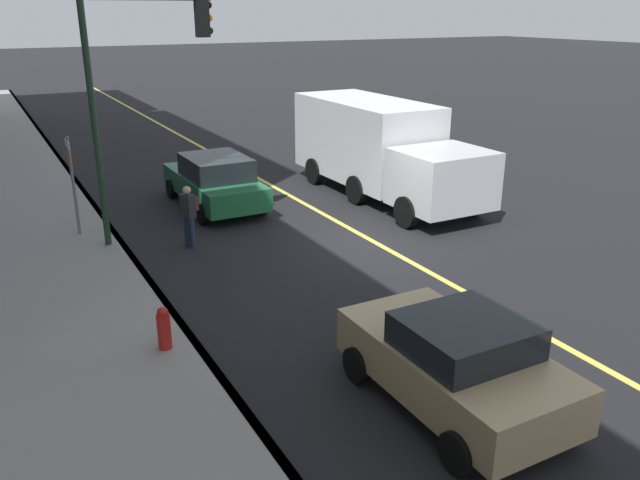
{
  "coord_description": "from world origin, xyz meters",
  "views": [
    {
      "loc": [
        -13.43,
        8.82,
        5.78
      ],
      "look_at": [
        -2.91,
        3.1,
        1.46
      ],
      "focal_mm": 36.06,
      "sensor_mm": 36.0,
      "label": 1
    }
  ],
  "objects_px": {
    "truck_white": "(380,147)",
    "traffic_light_mast": "(136,76)",
    "street_sign_post": "(73,180)",
    "fire_hydrant": "(164,332)",
    "car_green": "(215,181)",
    "pedestrian_with_backpack": "(189,212)",
    "car_tan": "(456,361)"
  },
  "relations": [
    {
      "from": "pedestrian_with_backpack",
      "to": "truck_white",
      "type": "bearing_deg",
      "value": -75.46
    },
    {
      "from": "pedestrian_with_backpack",
      "to": "street_sign_post",
      "type": "bearing_deg",
      "value": 50.86
    },
    {
      "from": "street_sign_post",
      "to": "fire_hydrant",
      "type": "bearing_deg",
      "value": -177.56
    },
    {
      "from": "car_tan",
      "to": "truck_white",
      "type": "height_order",
      "value": "truck_white"
    },
    {
      "from": "pedestrian_with_backpack",
      "to": "fire_hydrant",
      "type": "xyz_separation_m",
      "value": [
        -5.17,
        2.12,
        -0.46
      ]
    },
    {
      "from": "car_tan",
      "to": "car_green",
      "type": "distance_m",
      "value": 11.87
    },
    {
      "from": "car_green",
      "to": "pedestrian_with_backpack",
      "type": "height_order",
      "value": "car_green"
    },
    {
      "from": "truck_white",
      "to": "street_sign_post",
      "type": "xyz_separation_m",
      "value": [
        0.17,
        9.38,
        0.03
      ]
    },
    {
      "from": "street_sign_post",
      "to": "fire_hydrant",
      "type": "xyz_separation_m",
      "value": [
        -7.15,
        -0.3,
        -1.16
      ]
    },
    {
      "from": "car_green",
      "to": "car_tan",
      "type": "bearing_deg",
      "value": 177.91
    },
    {
      "from": "truck_white",
      "to": "pedestrian_with_backpack",
      "type": "height_order",
      "value": "truck_white"
    },
    {
      "from": "truck_white",
      "to": "pedestrian_with_backpack",
      "type": "bearing_deg",
      "value": 104.54
    },
    {
      "from": "car_tan",
      "to": "car_green",
      "type": "relative_size",
      "value": 0.82
    },
    {
      "from": "traffic_light_mast",
      "to": "street_sign_post",
      "type": "bearing_deg",
      "value": 52.44
    },
    {
      "from": "traffic_light_mast",
      "to": "street_sign_post",
      "type": "xyz_separation_m",
      "value": [
        1.23,
        1.6,
        -2.63
      ]
    },
    {
      "from": "car_green",
      "to": "truck_white",
      "type": "distance_m",
      "value": 5.38
    },
    {
      "from": "fire_hydrant",
      "to": "traffic_light_mast",
      "type": "bearing_deg",
      "value": -12.35
    },
    {
      "from": "car_green",
      "to": "traffic_light_mast",
      "type": "bearing_deg",
      "value": 131.72
    },
    {
      "from": "car_green",
      "to": "truck_white",
      "type": "height_order",
      "value": "truck_white"
    },
    {
      "from": "fire_hydrant",
      "to": "pedestrian_with_backpack",
      "type": "bearing_deg",
      "value": -22.3
    },
    {
      "from": "car_tan",
      "to": "pedestrian_with_backpack",
      "type": "bearing_deg",
      "value": 8.75
    },
    {
      "from": "car_tan",
      "to": "fire_hydrant",
      "type": "distance_m",
      "value": 5.02
    },
    {
      "from": "fire_hydrant",
      "to": "car_tan",
      "type": "bearing_deg",
      "value": -136.15
    },
    {
      "from": "truck_white",
      "to": "traffic_light_mast",
      "type": "height_order",
      "value": "traffic_light_mast"
    },
    {
      "from": "car_green",
      "to": "pedestrian_with_backpack",
      "type": "relative_size",
      "value": 2.9
    },
    {
      "from": "pedestrian_with_backpack",
      "to": "street_sign_post",
      "type": "height_order",
      "value": "street_sign_post"
    },
    {
      "from": "car_tan",
      "to": "fire_hydrant",
      "type": "xyz_separation_m",
      "value": [
        3.62,
        3.47,
        -0.31
      ]
    },
    {
      "from": "car_tan",
      "to": "car_green",
      "type": "height_order",
      "value": "car_green"
    },
    {
      "from": "traffic_light_mast",
      "to": "fire_hydrant",
      "type": "relative_size",
      "value": 6.72
    },
    {
      "from": "pedestrian_with_backpack",
      "to": "traffic_light_mast",
      "type": "relative_size",
      "value": 0.25
    },
    {
      "from": "street_sign_post",
      "to": "car_green",
      "type": "bearing_deg",
      "value": -75.4
    },
    {
      "from": "car_green",
      "to": "fire_hydrant",
      "type": "relative_size",
      "value": 4.94
    }
  ]
}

